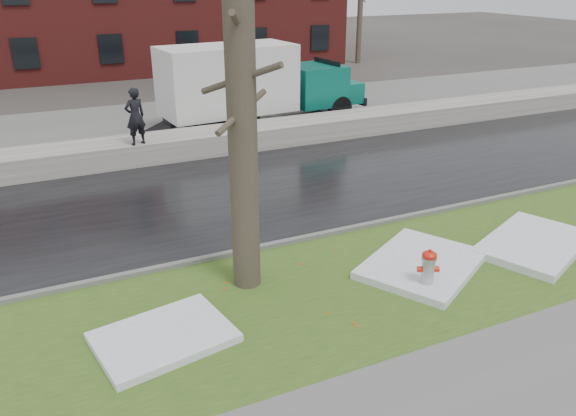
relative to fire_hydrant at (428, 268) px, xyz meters
name	(u,v)px	position (x,y,z in m)	size (l,w,h in m)	color
ground	(307,264)	(-1.63, 1.98, -0.51)	(120.00, 120.00, 0.00)	#47423D
verge	(335,291)	(-1.63, 0.73, -0.49)	(60.00, 4.50, 0.04)	#304D19
road	(235,194)	(-1.63, 6.48, -0.50)	(60.00, 7.00, 0.03)	black
parking_lot	(164,125)	(-1.63, 14.98, -0.50)	(60.00, 9.00, 0.03)	slate
curb	(287,242)	(-1.63, 2.98, -0.44)	(60.00, 0.15, 0.14)	slate
snowbank	(193,143)	(-1.63, 10.68, -0.14)	(60.00, 1.60, 0.75)	#B1ABA2
bg_tree_right	(360,11)	(14.37, 25.98, 2.82)	(1.40, 1.62, 6.50)	brown
fire_hydrant	(428,268)	(0.00, 0.00, 0.00)	(0.44, 0.42, 0.88)	#AAACB2
tree	(242,116)	(-3.10, 1.75, 2.95)	(1.26, 1.42, 6.79)	brown
box_truck	(252,84)	(1.61, 13.26, 1.21)	(9.87, 2.99, 3.26)	black
worker	(135,116)	(-3.56, 10.08, 1.14)	(0.66, 0.43, 1.80)	black
snow_patch_near	(422,264)	(0.48, 0.75, -0.39)	(2.60, 2.00, 0.16)	white
snow_patch_far	(164,337)	(-5.09, 0.53, -0.40)	(2.20, 1.60, 0.14)	white
snow_patch_side	(534,244)	(3.37, 0.44, -0.38)	(2.80, 1.80, 0.18)	white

